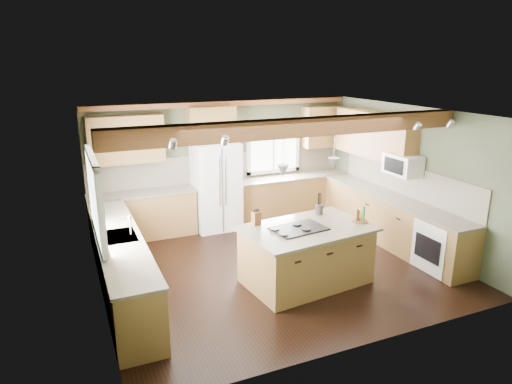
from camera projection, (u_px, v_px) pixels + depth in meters
name	position (u px, v px, depth m)	size (l,w,h in m)	color
floor	(273.00, 265.00, 7.84)	(5.60, 5.60, 0.00)	black
ceiling	(275.00, 113.00, 7.10)	(5.60, 5.60, 0.00)	silver
wall_back	(223.00, 162.00, 9.67)	(5.60, 5.60, 0.00)	#3F4631
wall_left	(95.00, 215.00, 6.40)	(5.00, 5.00, 0.00)	#3F4631
wall_right	(409.00, 176.00, 8.54)	(5.00, 5.00, 0.00)	#3F4631
ceiling_beam	(297.00, 127.00, 6.49)	(5.55, 0.26, 0.26)	#5C2F1A
soffit_trim	(224.00, 103.00, 9.24)	(5.55, 0.20, 0.10)	#5C2F1A
backsplash_back	(224.00, 167.00, 9.68)	(5.58, 0.03, 0.58)	brown
backsplash_right	(406.00, 180.00, 8.60)	(0.03, 3.70, 0.58)	brown
base_cab_back_left	(143.00, 216.00, 8.97)	(2.02, 0.60, 0.88)	brown
counter_back_left	(142.00, 193.00, 8.84)	(2.06, 0.64, 0.04)	#4F453A
base_cab_back_right	(291.00, 197.00, 10.22)	(2.62, 0.60, 0.88)	brown
counter_back_right	(292.00, 177.00, 10.09)	(2.66, 0.64, 0.04)	#4F453A
base_cab_left	(121.00, 266.00, 6.80)	(0.60, 3.70, 0.88)	brown
counter_left	(119.00, 237.00, 6.67)	(0.64, 3.74, 0.04)	#4F453A
base_cab_right	(391.00, 221.00, 8.71)	(0.60, 3.70, 0.88)	brown
counter_right	(393.00, 198.00, 8.58)	(0.64, 3.74, 0.04)	#4F453A
upper_cab_back_left	(126.00, 140.00, 8.58)	(1.40, 0.35, 0.90)	brown
upper_cab_over_fridge	(211.00, 124.00, 9.17)	(0.96, 0.35, 0.70)	brown
upper_cab_right	(374.00, 135.00, 9.08)	(0.35, 2.20, 0.90)	brown
upper_cab_back_corner	(322.00, 127.00, 10.21)	(0.90, 0.35, 0.90)	brown
window_left	(94.00, 197.00, 6.39)	(0.04, 1.60, 1.05)	white
window_back	(273.00, 147.00, 10.02)	(1.10, 0.04, 1.00)	white
sink	(118.00, 237.00, 6.67)	(0.50, 0.65, 0.03)	#262628
faucet	(130.00, 226.00, 6.70)	(0.02, 0.02, 0.28)	#B2B2B7
dishwasher	(136.00, 308.00, 5.67)	(0.60, 0.60, 0.84)	white
oven	(441.00, 246.00, 7.56)	(0.60, 0.72, 0.84)	white
microwave	(403.00, 165.00, 8.34)	(0.40, 0.70, 0.38)	white
pendant_left	(283.00, 170.00, 6.52)	(0.18, 0.18, 0.16)	#B2B2B7
pendant_right	(334.00, 163.00, 6.96)	(0.18, 0.18, 0.16)	#B2B2B7
refrigerator	(216.00, 186.00, 9.34)	(0.90, 0.74, 1.80)	white
island	(306.00, 256.00, 7.14)	(1.85, 1.13, 0.88)	brown
island_top	(307.00, 229.00, 7.01)	(1.97, 1.25, 0.04)	#4F453A
cooktop	(299.00, 229.00, 6.93)	(0.80, 0.53, 0.02)	black
knife_block	(256.00, 218.00, 7.08)	(0.13, 0.10, 0.21)	brown
utensil_crock	(319.00, 209.00, 7.58)	(0.13, 0.13, 0.17)	#483E39
bottle_tray	(360.00, 215.00, 7.22)	(0.26, 0.26, 0.23)	brown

